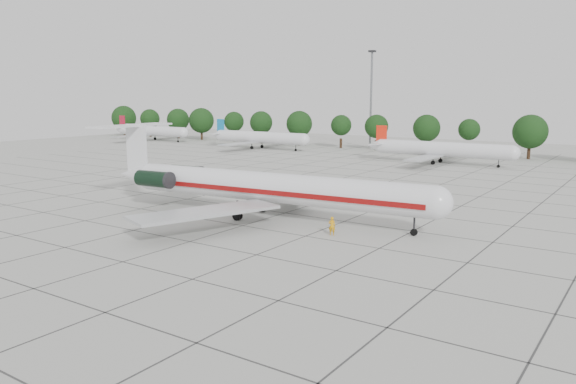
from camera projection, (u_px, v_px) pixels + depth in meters
name	position (u px, v px, depth m)	size (l,w,h in m)	color
ground	(243.00, 226.00, 60.03)	(260.00, 260.00, 0.00)	#B1B1AA
apron_joints	(316.00, 204.00, 72.24)	(170.00, 170.00, 0.02)	#383838
main_airliner	(255.00, 186.00, 64.06)	(43.32, 33.94, 10.16)	silver
ground_crew	(332.00, 226.00, 55.85)	(0.69, 0.45, 1.89)	orange
bg_airliner_a	(151.00, 131.00, 172.57)	(28.24, 27.20, 7.40)	silver
bg_airliner_b	(259.00, 138.00, 146.11)	(28.24, 27.20, 7.40)	silver
bg_airliner_c	(441.00, 150.00, 113.81)	(28.24, 27.20, 7.40)	silver
tree_line	(427.00, 128.00, 134.71)	(249.86, 8.44, 10.22)	#332114
floodlight_mast	(371.00, 93.00, 149.16)	(1.60, 1.60, 25.45)	slate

